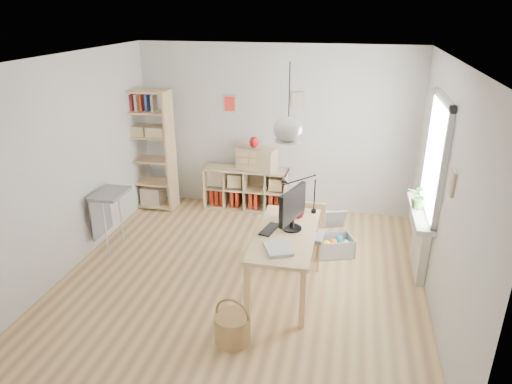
% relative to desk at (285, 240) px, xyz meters
% --- Properties ---
extents(ground, '(4.50, 4.50, 0.00)m').
position_rel_desk_xyz_m(ground, '(-0.55, 0.15, -0.66)').
color(ground, tan).
rests_on(ground, ground).
extents(room_shell, '(4.50, 4.50, 4.50)m').
position_rel_desk_xyz_m(room_shell, '(-0.00, 0.00, 1.34)').
color(room_shell, white).
rests_on(room_shell, ground).
extents(window_unit, '(0.07, 1.16, 1.46)m').
position_rel_desk_xyz_m(window_unit, '(1.68, 0.75, 0.89)').
color(window_unit, white).
rests_on(window_unit, ground).
extents(radiator, '(0.10, 0.80, 0.80)m').
position_rel_desk_xyz_m(radiator, '(1.64, 0.75, -0.26)').
color(radiator, white).
rests_on(radiator, ground).
extents(windowsill, '(0.22, 1.20, 0.06)m').
position_rel_desk_xyz_m(windowsill, '(1.59, 0.75, 0.17)').
color(windowsill, silver).
rests_on(windowsill, radiator).
extents(desk, '(0.70, 1.50, 0.75)m').
position_rel_desk_xyz_m(desk, '(0.00, 0.00, 0.00)').
color(desk, '#E3BF82').
rests_on(desk, ground).
extents(cube_shelf, '(1.40, 0.38, 0.72)m').
position_rel_desk_xyz_m(cube_shelf, '(-1.02, 2.23, -0.36)').
color(cube_shelf, beige).
rests_on(cube_shelf, ground).
extents(tall_bookshelf, '(0.80, 0.38, 2.00)m').
position_rel_desk_xyz_m(tall_bookshelf, '(-2.59, 1.95, 0.43)').
color(tall_bookshelf, '#E3BF82').
rests_on(tall_bookshelf, ground).
extents(side_table, '(0.40, 0.55, 0.85)m').
position_rel_desk_xyz_m(side_table, '(-2.59, 0.50, 0.01)').
color(side_table, gray).
rests_on(side_table, ground).
extents(chair, '(0.42, 0.42, 0.82)m').
position_rel_desk_xyz_m(chair, '(0.21, 0.68, -0.19)').
color(chair, gray).
rests_on(chair, ground).
extents(wicker_basket, '(0.37, 0.37, 0.52)m').
position_rel_desk_xyz_m(wicker_basket, '(-0.37, -1.07, -0.49)').
color(wicker_basket, '#A7854B').
rests_on(wicker_basket, ground).
extents(storage_chest, '(0.68, 0.72, 0.54)m').
position_rel_desk_xyz_m(storage_chest, '(0.54, 0.99, -0.48)').
color(storage_chest, silver).
rests_on(storage_chest, ground).
extents(monitor, '(0.24, 0.58, 0.51)m').
position_rel_desk_xyz_m(monitor, '(0.06, 0.12, 0.38)').
color(monitor, black).
rests_on(monitor, desk).
extents(keyboard, '(0.21, 0.38, 0.02)m').
position_rel_desk_xyz_m(keyboard, '(-0.19, 0.03, 0.10)').
color(keyboard, black).
rests_on(keyboard, desk).
extents(task_lamp, '(0.45, 0.17, 0.48)m').
position_rel_desk_xyz_m(task_lamp, '(0.05, 0.58, 0.42)').
color(task_lamp, black).
rests_on(task_lamp, desk).
extents(yarn_ball, '(0.16, 0.16, 0.16)m').
position_rel_desk_xyz_m(yarn_ball, '(0.09, 0.43, 0.17)').
color(yarn_ball, '#460910').
rests_on(yarn_ball, desk).
extents(paper_tray, '(0.39, 0.42, 0.03)m').
position_rel_desk_xyz_m(paper_tray, '(-0.02, -0.42, 0.11)').
color(paper_tray, silver).
rests_on(paper_tray, desk).
extents(drawer_chest, '(0.70, 0.45, 0.37)m').
position_rel_desk_xyz_m(drawer_chest, '(-0.82, 2.19, 0.25)').
color(drawer_chest, beige).
rests_on(drawer_chest, cube_shelf).
extents(red_vase, '(0.15, 0.15, 0.19)m').
position_rel_desk_xyz_m(red_vase, '(-0.86, 2.19, 0.53)').
color(red_vase, maroon).
rests_on(red_vase, drawer_chest).
extents(potted_plant, '(0.36, 0.34, 0.33)m').
position_rel_desk_xyz_m(potted_plant, '(1.57, 0.82, 0.37)').
color(potted_plant, '#366325').
rests_on(potted_plant, windowsill).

